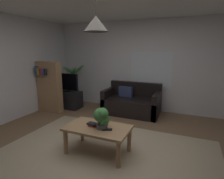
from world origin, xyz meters
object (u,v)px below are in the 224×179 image
Objects in this scene: pendant_lamp at (96,24)px; remote_on_table_1 at (107,129)px; tv_stand at (66,99)px; potted_palm_corner at (75,85)px; bookshelf_corner at (49,86)px; coffee_table at (98,131)px; remote_on_table_0 at (106,125)px; book_on_table_0 at (93,125)px; tv at (65,82)px; book_on_table_1 at (92,124)px; potted_plant_on_table at (102,117)px; couch_under_window at (132,103)px.

remote_on_table_1 is at bearing -14.96° from pendant_lamp.
potted_palm_corner reaches higher than tv_stand.
remote_on_table_1 is at bearing -30.51° from bookshelf_corner.
coffee_table is at bearing -48.45° from potted_palm_corner.
tv_stand is at bearing 122.74° from remote_on_table_0.
coffee_table is at bearing 49.10° from remote_on_table_1.
book_on_table_0 is 1.60m from pendant_lamp.
tv is 3.05m from pendant_lamp.
book_on_table_1 is at bearing -94.28° from book_on_table_0.
potted_palm_corner is at bearing 131.55° from pendant_lamp.
pendant_lamp is at bearing 160.05° from potted_plant_on_table.
book_on_table_0 is 0.87× the size of book_on_table_1.
couch_under_window is 1.40× the size of coffee_table.
book_on_table_0 reaches higher than coffee_table.
potted_palm_corner is 2.38× the size of pendant_lamp.
couch_under_window is 9.23× the size of book_on_table_1.
potted_plant_on_table is 0.26× the size of bookshelf_corner.
book_on_table_1 is (-0.00, -0.01, 0.03)m from book_on_table_0.
remote_on_table_1 is 2.96m from tv_stand.
couch_under_window reaches higher than coffee_table.
book_on_table_1 is 0.12× the size of potted_palm_corner.
bookshelf_corner reaches higher than coffee_table.
tv_stand is at bearing 69.05° from bookshelf_corner.
potted_palm_corner is at bearing 130.07° from book_on_table_1.
tv_stand is at bearing 90.00° from tv.
potted_plant_on_table is 2.86m from tv.
tv reaches higher than couch_under_window.
potted_palm_corner reaches higher than tv.
book_on_table_1 reaches higher than remote_on_table_0.
potted_palm_corner is (-2.15, 2.35, -0.06)m from potted_plant_on_table.
coffee_table is 7.63× the size of book_on_table_0.
pendant_lamp reaches higher than potted_palm_corner.
tv_stand is (-2.15, 1.90, -0.41)m from potted_plant_on_table.
coffee_table is 2.65m from bookshelf_corner.
book_on_table_1 is at bearing -172.88° from coffee_table.
potted_palm_corner is 0.96m from bookshelf_corner.
pendant_lamp is (2.05, -1.86, 1.83)m from tv_stand.
potted_plant_on_table reaches higher than book_on_table_1.
book_on_table_0 is 0.16× the size of tv.
tv is at bearing 138.07° from coffee_table.
tv is at bearing -89.72° from potted_palm_corner.
tv_stand is (-2.16, 1.77, -0.22)m from remote_on_table_0.
book_on_table_0 is at bearing -179.31° from pendant_lamp.
book_on_table_1 is at bearing -43.46° from tv.
remote_on_table_0 and remote_on_table_1 have the same top height.
remote_on_table_1 is (0.29, -0.05, -0.00)m from book_on_table_0.
remote_on_table_1 is 0.29× the size of pendant_lamp.
tv reaches higher than tv_stand.
book_on_table_0 is 0.29m from remote_on_table_1.
bookshelf_corner reaches higher than book_on_table_1.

